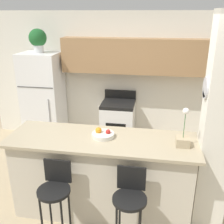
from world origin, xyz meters
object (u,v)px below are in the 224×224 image
Objects in this scene: bar_stool_right at (130,199)px; potted_plant_on_fridge at (38,39)px; refrigerator at (44,99)px; bar_stool_left at (55,191)px; fruit_bowl at (103,134)px; stove_range at (118,124)px; orchid_vase at (183,138)px.

bar_stool_right is 3.40m from potted_plant_on_fridge.
refrigerator is 4.20× the size of potted_plant_on_fridge.
potted_plant_on_fridge reaches higher than bar_stool_right.
fruit_bowl reaches higher than bar_stool_left.
stove_range is 1.07× the size of bar_stool_left.
fruit_bowl is at bearing -49.10° from potted_plant_on_fridge.
potted_plant_on_fridge reaches higher than stove_range.
bar_stool_left is at bearing -64.55° from potted_plant_on_fridge.
refrigerator is at bearing 129.34° from bar_stool_right.
stove_range is 1.07× the size of bar_stool_right.
orchid_vase is at bearing -61.88° from stove_range.
bar_stool_right is 2.31× the size of potted_plant_on_fridge.
refrigerator reaches higher than stove_range.
orchid_vase reaches higher than stove_range.
bar_stool_right is at bearing -78.85° from stove_range.
fruit_bowl is at bearing 175.33° from orchid_vase.
bar_stool_left is at bearing -98.15° from stove_range.
stove_range is 2.28m from orchid_vase.
bar_stool_right is 2.17× the size of orchid_vase.
orchid_vase is at bearing -36.87° from refrigerator.
orchid_vase is at bearing -36.87° from potted_plant_on_fridge.
refrigerator is 3.93× the size of orchid_vase.
orchid_vase is at bearing 20.91° from bar_stool_left.
bar_stool_left is at bearing -64.55° from refrigerator.
potted_plant_on_fridge is (-1.14, 2.40, 1.38)m from bar_stool_left.
potted_plant_on_fridge is 2.57m from fruit_bowl.
stove_range is at bearing 0.91° from refrigerator.
bar_stool_left is 1.55m from orchid_vase.
bar_stool_left is 0.85m from fruit_bowl.
potted_plant_on_fridge reaches higher than orchid_vase.
refrigerator is 1.81× the size of bar_stool_right.
bar_stool_left is 2.31× the size of potted_plant_on_fridge.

